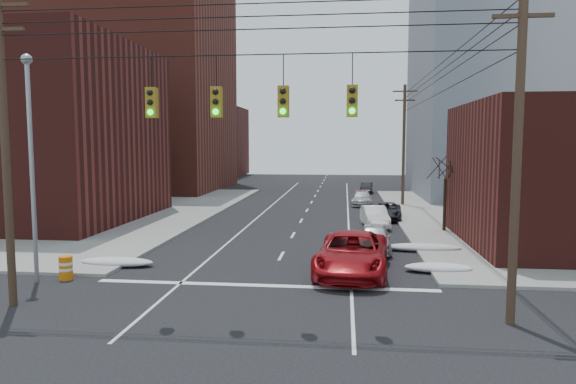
% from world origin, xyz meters
% --- Properties ---
extents(ground, '(160.00, 160.00, 0.00)m').
position_xyz_m(ground, '(0.00, 0.00, 0.00)').
color(ground, black).
rests_on(ground, ground).
extents(building_brick_tall, '(24.00, 20.00, 30.00)m').
position_xyz_m(building_brick_tall, '(-24.00, 48.00, 15.00)').
color(building_brick_tall, maroon).
rests_on(building_brick_tall, ground).
extents(building_brick_near, '(20.00, 16.00, 13.00)m').
position_xyz_m(building_brick_near, '(-22.00, 22.00, 6.50)').
color(building_brick_near, '#4D1A17').
rests_on(building_brick_near, ground).
extents(building_brick_far, '(22.00, 18.00, 12.00)m').
position_xyz_m(building_brick_far, '(-26.00, 74.00, 6.00)').
color(building_brick_far, '#4D1A17').
rests_on(building_brick_far, ground).
extents(building_office, '(22.00, 20.00, 25.00)m').
position_xyz_m(building_office, '(22.00, 44.00, 12.50)').
color(building_office, gray).
rests_on(building_office, ground).
extents(building_glass, '(20.00, 18.00, 22.00)m').
position_xyz_m(building_glass, '(24.00, 70.00, 11.00)').
color(building_glass, gray).
rests_on(building_glass, ground).
extents(utility_pole_left, '(2.20, 0.28, 11.00)m').
position_xyz_m(utility_pole_left, '(-8.50, 3.00, 5.78)').
color(utility_pole_left, '#473323').
rests_on(utility_pole_left, ground).
extents(utility_pole_right, '(2.20, 0.28, 11.00)m').
position_xyz_m(utility_pole_right, '(8.50, 3.00, 5.78)').
color(utility_pole_right, '#473323').
rests_on(utility_pole_right, ground).
extents(utility_pole_far, '(2.20, 0.28, 11.00)m').
position_xyz_m(utility_pole_far, '(8.50, 34.00, 5.78)').
color(utility_pole_far, '#473323').
rests_on(utility_pole_far, ground).
extents(traffic_signals, '(17.00, 0.42, 2.02)m').
position_xyz_m(traffic_signals, '(0.10, 2.97, 7.17)').
color(traffic_signals, black).
rests_on(traffic_signals, ground).
extents(street_light, '(0.44, 0.44, 9.32)m').
position_xyz_m(street_light, '(-9.50, 6.00, 5.54)').
color(street_light, gray).
rests_on(street_light, ground).
extents(bare_tree, '(2.09, 2.20, 4.93)m').
position_xyz_m(bare_tree, '(9.59, 20.00, 2.32)').
color(bare_tree, black).
rests_on(bare_tree, ground).
extents(snow_nw, '(3.50, 1.08, 0.42)m').
position_xyz_m(snow_nw, '(-7.40, 9.00, 0.21)').
color(snow_nw, silver).
rests_on(snow_nw, ground).
extents(snow_ne, '(3.00, 1.08, 0.42)m').
position_xyz_m(snow_ne, '(7.40, 9.50, 0.21)').
color(snow_ne, silver).
rests_on(snow_ne, ground).
extents(snow_east_far, '(4.00, 1.08, 0.42)m').
position_xyz_m(snow_east_far, '(7.40, 14.00, 0.21)').
color(snow_east_far, silver).
rests_on(snow_east_far, ground).
extents(red_pickup, '(3.56, 6.76, 1.81)m').
position_xyz_m(red_pickup, '(3.55, 8.85, 0.91)').
color(red_pickup, maroon).
rests_on(red_pickup, ground).
extents(parked_car_a, '(1.93, 4.37, 1.46)m').
position_xyz_m(parked_car_a, '(4.80, 13.74, 0.73)').
color(parked_car_a, '#ADADB2').
rests_on(parked_car_a, ground).
extents(parked_car_b, '(1.95, 4.46, 1.42)m').
position_xyz_m(parked_car_b, '(5.27, 21.80, 0.71)').
color(parked_car_b, white).
rests_on(parked_car_b, ground).
extents(parked_car_c, '(2.55, 4.82, 1.29)m').
position_xyz_m(parked_car_c, '(6.37, 25.32, 0.65)').
color(parked_car_c, black).
rests_on(parked_car_c, ground).
extents(parked_car_d, '(2.07, 4.59, 1.31)m').
position_xyz_m(parked_car_d, '(4.80, 34.04, 0.65)').
color(parked_car_d, '#AAA9AE').
rests_on(parked_car_d, ground).
extents(parked_car_e, '(2.16, 4.36, 1.43)m').
position_xyz_m(parked_car_e, '(4.80, 34.48, 0.71)').
color(parked_car_e, maroon).
rests_on(parked_car_e, ground).
extents(parked_car_f, '(1.61, 3.86, 1.24)m').
position_xyz_m(parked_car_f, '(5.71, 45.98, 0.62)').
color(parked_car_f, black).
rests_on(parked_car_f, ground).
extents(lot_car_a, '(4.25, 2.71, 1.32)m').
position_xyz_m(lot_car_a, '(-14.54, 22.58, 0.81)').
color(lot_car_a, white).
rests_on(lot_car_a, sidewalk_nw).
extents(lot_car_b, '(5.05, 2.72, 1.35)m').
position_xyz_m(lot_car_b, '(-15.34, 23.06, 0.82)').
color(lot_car_b, silver).
rests_on(lot_car_b, sidewalk_nw).
extents(lot_car_c, '(5.54, 3.30, 1.50)m').
position_xyz_m(lot_car_c, '(-17.84, 20.77, 0.90)').
color(lot_car_c, black).
rests_on(lot_car_c, sidewalk_nw).
extents(lot_car_d, '(4.29, 2.20, 1.40)m').
position_xyz_m(lot_car_d, '(-17.51, 30.29, 0.85)').
color(lot_car_d, '#A2A2A6').
rests_on(lot_car_d, sidewalk_nw).
extents(construction_barrel, '(0.74, 0.74, 1.00)m').
position_xyz_m(construction_barrel, '(-8.50, 6.50, 0.52)').
color(construction_barrel, orange).
rests_on(construction_barrel, ground).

